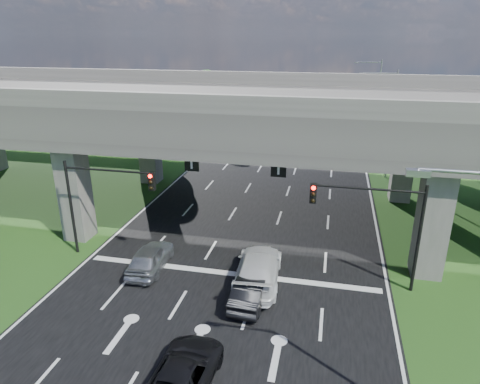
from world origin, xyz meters
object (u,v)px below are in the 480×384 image
at_px(streetlight_beyond, 375,94).
at_px(car_white, 258,269).
at_px(car_trailing, 183,374).
at_px(signal_right, 377,216).
at_px(car_silver, 150,258).
at_px(signal_left, 101,193).
at_px(car_dark, 252,289).
at_px(streetlight_far, 388,116).

xyz_separation_m(streetlight_beyond, car_white, (-8.30, -37.05, -4.97)).
xyz_separation_m(car_white, car_trailing, (-1.49, -8.06, -0.17)).
distance_m(signal_right, car_silver, 12.89).
height_order(signal_left, car_white, signal_left).
distance_m(car_dark, car_white, 1.83).
bearing_deg(car_silver, car_trailing, 118.13).
bearing_deg(signal_left, car_white, -5.89).
distance_m(signal_left, streetlight_beyond, 40.30).
bearing_deg(car_white, signal_right, -174.73).
bearing_deg(car_white, car_trailing, 75.45).
xyz_separation_m(signal_right, streetlight_beyond, (2.27, 36.06, 1.66)).
relative_size(streetlight_beyond, car_dark, 2.36).
distance_m(signal_right, car_trailing, 12.27).
bearing_deg(signal_left, car_dark, -16.33).
height_order(signal_left, car_trailing, signal_left).
relative_size(car_dark, car_trailing, 0.88).
xyz_separation_m(streetlight_far, car_white, (-8.30, -21.05, -4.97)).
height_order(signal_right, car_white, signal_right).
bearing_deg(streetlight_far, car_trailing, -108.58).
xyz_separation_m(streetlight_beyond, car_dark, (-8.30, -38.88, -5.12)).
bearing_deg(car_silver, streetlight_far, -127.84).
distance_m(signal_right, streetlight_far, 20.25).
bearing_deg(signal_left, signal_right, 0.00).
xyz_separation_m(signal_left, car_dark, (9.62, -2.82, -3.46)).
height_order(streetlight_far, car_silver, streetlight_far).
relative_size(streetlight_far, car_silver, 2.27).
bearing_deg(streetlight_beyond, car_trailing, -102.24).
relative_size(signal_left, car_white, 1.03).
height_order(signal_left, streetlight_beyond, streetlight_beyond).
distance_m(car_silver, car_white, 6.37).
distance_m(streetlight_far, car_dark, 24.87).
bearing_deg(car_dark, streetlight_far, -107.04).
bearing_deg(car_white, streetlight_beyond, -106.72).
height_order(car_silver, car_trailing, car_silver).
height_order(car_silver, car_white, car_white).
distance_m(signal_left, car_dark, 10.61).
relative_size(signal_left, car_trailing, 1.24).
bearing_deg(streetlight_far, signal_left, -131.78).
bearing_deg(car_trailing, streetlight_far, -106.00).
bearing_deg(signal_left, streetlight_far, 48.22).
relative_size(signal_right, car_trailing, 1.24).
bearing_deg(car_silver, streetlight_beyond, -114.53).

